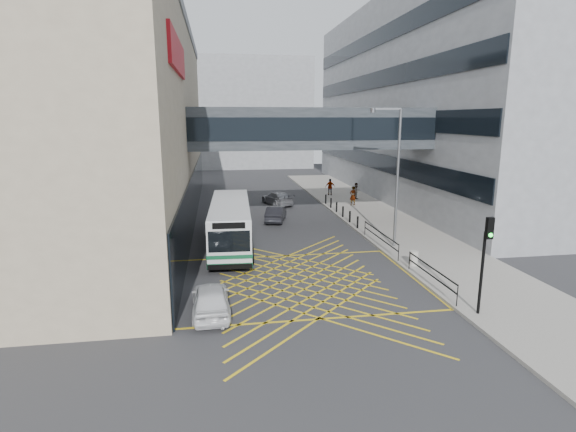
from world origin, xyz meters
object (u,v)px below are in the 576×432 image
street_lamp (395,169)px  pedestrian_c (330,187)px  pedestrian_a (353,196)px  pedestrian_b (357,191)px  car_silver (277,198)px  bus (230,223)px  car_white (211,299)px  litter_bin (414,258)px  car_dark (276,214)px  traffic_light (486,252)px

street_lamp → pedestrian_c: street_lamp is taller
pedestrian_a → pedestrian_b: size_ratio=1.08×
car_silver → street_lamp: (5.25, -15.98, 4.43)m
bus → car_white: size_ratio=2.50×
pedestrian_b → pedestrian_c: (-2.04, 2.80, 0.05)m
pedestrian_a → litter_bin: bearing=72.4°
car_white → litter_bin: car_white is taller
car_dark → street_lamp: size_ratio=0.47×
car_silver → street_lamp: street_lamp is taller
car_white → pedestrian_c: size_ratio=2.43×
pedestrian_c → litter_bin: bearing=100.9°
street_lamp → pedestrian_c: bearing=93.0°
bus → pedestrian_b: bus is taller
pedestrian_b → pedestrian_c: bearing=105.5°
car_white → pedestrian_b: 29.02m
street_lamp → litter_bin: 6.02m
pedestrian_a → street_lamp: bearing=71.7°
litter_bin → pedestrian_a: size_ratio=0.45×
car_white → pedestrian_b: (14.43, 25.18, 0.31)m
car_silver → pedestrian_a: bearing=144.9°
car_white → street_lamp: size_ratio=0.49×
litter_bin → pedestrian_c: 23.64m
traffic_light → litter_bin: traffic_light is taller
car_silver → pedestrian_c: pedestrian_c is taller
bus → car_dark: bearing=63.6°
car_silver → litter_bin: bearing=86.3°
bus → street_lamp: (10.24, -1.84, 3.51)m
pedestrian_a → pedestrian_b: (1.33, 3.02, -0.07)m
car_silver → pedestrian_c: (6.21, 3.67, 0.36)m
car_silver → litter_bin: car_silver is taller
car_dark → traffic_light: bearing=122.2°
litter_bin → pedestrian_b: size_ratio=0.49×
car_white → traffic_light: (11.17, -2.18, 2.22)m
traffic_light → pedestrian_a: traffic_light is taller
traffic_light → litter_bin: (0.02, 6.56, -2.33)m
street_lamp → litter_bin: street_lamp is taller
bus → traffic_light: size_ratio=2.55×
car_dark → street_lamp: 11.80m
traffic_light → pedestrian_c: traffic_light is taller
car_silver → pedestrian_a: (6.92, -2.15, 0.38)m
car_dark → pedestrian_a: pedestrian_a is taller
car_white → pedestrian_c: (12.39, 27.99, 0.36)m
traffic_light → pedestrian_c: size_ratio=2.38×
car_silver → street_lamp: bearing=90.4°
pedestrian_a → pedestrian_c: bearing=-94.5°
car_white → traffic_light: traffic_light is taller
car_white → car_dark: (5.09, 17.21, -0.05)m
car_white → bus: bearing=-98.5°
car_white → car_silver: size_ratio=0.98×
pedestrian_a → car_dark: bearing=20.2°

